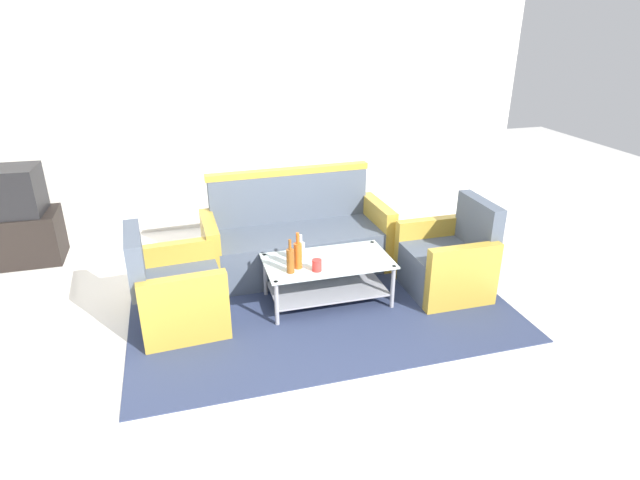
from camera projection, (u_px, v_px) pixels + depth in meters
ground_plane at (341, 364)px, 3.86m from camera, size 14.00×14.00×0.00m
wall_back at (261, 105)px, 5.99m from camera, size 6.52×0.12×2.80m
rug at (318, 301)px, 4.67m from camera, size 3.23×2.21×0.01m
couch at (297, 239)px, 5.17m from camera, size 1.82×0.78×0.96m
armchair_left at (177, 293)px, 4.24m from camera, size 0.74×0.80×0.85m
armchair_right at (448, 262)px, 4.77m from camera, size 0.70×0.76×0.85m
coffee_table at (328, 274)px, 4.58m from camera, size 1.10×0.60×0.40m
bottle_clear at (301, 251)px, 4.47m from camera, size 0.07×0.07×0.25m
bottle_orange at (298, 255)px, 4.34m from camera, size 0.07×0.07×0.32m
bottle_brown at (290, 260)px, 4.27m from camera, size 0.06×0.06×0.30m
cup at (317, 265)px, 4.32m from camera, size 0.08×0.08×0.10m
tv_stand at (19, 238)px, 5.34m from camera, size 0.80×0.50×0.52m
television at (8, 191)px, 5.14m from camera, size 0.62×0.48×0.48m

